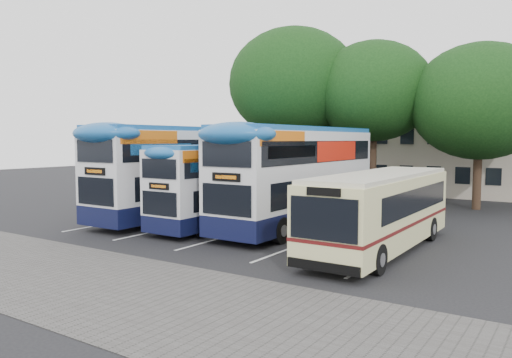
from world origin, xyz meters
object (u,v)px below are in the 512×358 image
Objects in this scene: bus_dd_mid at (229,181)px; bus_single at (382,207)px; tree_mid at (374,92)px; bus_dd_right at (299,172)px; tree_left at (294,84)px; bus_dd_left at (185,168)px; tree_right at (480,102)px.

bus_dd_mid is 0.96× the size of bus_single.
tree_mid reaches higher than bus_dd_mid.
tree_left is at bearing 120.66° from bus_dd_right.
bus_dd_mid is 3.53m from bus_dd_right.
bus_dd_right is at bearing 151.68° from bus_single.
tree_mid reaches higher than bus_dd_right.
bus_dd_left is 3.47m from bus_dd_mid.
tree_mid is at bearing 61.31° from bus_dd_left.
bus_dd_mid is (-2.91, -12.10, -5.19)m from tree_mid.
bus_dd_right is at bearing -117.96° from tree_right.
tree_right is (11.86, 1.61, -1.64)m from tree_left.
tree_right is at bearing 6.20° from tree_mid.
bus_dd_right is 5.84m from bus_single.
tree_left is 1.20× the size of tree_right.
bus_dd_mid is at bearing 170.74° from bus_single.
bus_dd_mid is at bearing -156.71° from bus_dd_right.
bus_dd_mid is 0.83× the size of bus_dd_right.
tree_left is at bearing 130.97° from bus_single.
tree_left is 12.93m from bus_dd_mid.
bus_single is at bearing -68.22° from tree_mid.
tree_left reaches higher than bus_dd_right.
bus_dd_left is 6.65m from bus_dd_right.
tree_left reaches higher than bus_dd_mid.
bus_dd_right is (0.30, -10.71, -4.72)m from tree_mid.
bus_dd_left is (-6.30, -11.51, -4.68)m from tree_mid.
bus_dd_left is (-0.79, -10.59, -5.44)m from tree_left.
bus_dd_mid is at bearing -76.93° from tree_left.
tree_mid is at bearing 9.46° from tree_left.
tree_left reaches higher than tree_mid.
tree_right is at bearing 86.03° from bus_single.
tree_left reaches higher than bus_single.
tree_mid is at bearing -173.80° from tree_right.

